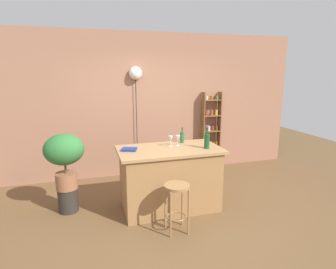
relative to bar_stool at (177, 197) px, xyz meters
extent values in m
plane|color=brown|center=(0.11, 0.37, -0.48)|extent=(12.00, 12.00, 0.00)
cube|color=#9E6B51|center=(0.11, 2.32, 0.92)|extent=(6.40, 0.10, 2.80)
cube|color=#9E7042|center=(0.11, 0.67, -0.03)|extent=(1.41, 0.77, 0.90)
cube|color=#A87F51|center=(0.11, 0.67, 0.44)|extent=(1.53, 0.84, 0.04)
cylinder|color=#997047|center=(-0.12, -0.12, -0.18)|extent=(0.02, 0.02, 0.61)
cylinder|color=#997047|center=(0.12, -0.12, -0.18)|extent=(0.02, 0.02, 0.61)
cylinder|color=#997047|center=(-0.12, 0.12, -0.18)|extent=(0.02, 0.02, 0.61)
cylinder|color=#997047|center=(0.12, 0.12, -0.18)|extent=(0.02, 0.02, 0.61)
torus|color=#997047|center=(0.00, 0.00, -0.27)|extent=(0.26, 0.26, 0.02)
cylinder|color=#9E7042|center=(0.00, 0.00, 0.15)|extent=(0.33, 0.33, 0.03)
cube|color=brown|center=(1.29, 2.17, 0.34)|extent=(0.02, 0.18, 1.64)
cube|color=brown|center=(1.67, 2.17, 0.34)|extent=(0.02, 0.18, 1.64)
cube|color=brown|center=(1.48, 2.17, -0.32)|extent=(0.36, 0.18, 0.02)
cylinder|color=silver|center=(1.34, 2.16, -0.26)|extent=(0.05, 0.05, 0.09)
cylinder|color=beige|center=(1.40, 2.16, -0.26)|extent=(0.05, 0.05, 0.09)
cylinder|color=brown|center=(1.48, 2.17, -0.26)|extent=(0.05, 0.05, 0.09)
cylinder|color=beige|center=(1.54, 2.17, -0.26)|extent=(0.05, 0.05, 0.09)
cylinder|color=gold|center=(1.63, 2.16, -0.26)|extent=(0.05, 0.05, 0.09)
cube|color=brown|center=(1.48, 2.17, 0.01)|extent=(0.36, 0.18, 0.02)
cylinder|color=#AD7A38|center=(1.34, 2.17, 0.06)|extent=(0.06, 0.06, 0.08)
cylinder|color=#4C7033|center=(1.40, 2.17, 0.06)|extent=(0.06, 0.06, 0.08)
cylinder|color=brown|center=(1.49, 2.16, 0.06)|extent=(0.06, 0.06, 0.08)
cylinder|color=brown|center=(1.55, 2.16, 0.06)|extent=(0.06, 0.06, 0.08)
cylinder|color=#AD7A38|center=(1.62, 2.16, 0.06)|extent=(0.06, 0.06, 0.08)
cube|color=brown|center=(1.48, 2.17, 0.34)|extent=(0.36, 0.18, 0.02)
cylinder|color=brown|center=(1.34, 2.17, 0.40)|extent=(0.07, 0.07, 0.10)
cylinder|color=silver|center=(1.43, 2.17, 0.40)|extent=(0.07, 0.07, 0.10)
cylinder|color=brown|center=(1.52, 2.18, 0.40)|extent=(0.07, 0.07, 0.10)
cylinder|color=brown|center=(1.61, 2.16, 0.40)|extent=(0.07, 0.07, 0.10)
cube|color=brown|center=(1.48, 2.17, 0.67)|extent=(0.36, 0.18, 0.02)
cylinder|color=brown|center=(1.36, 2.17, 0.73)|extent=(0.07, 0.07, 0.11)
cylinder|color=#994C23|center=(1.48, 2.16, 0.73)|extent=(0.07, 0.07, 0.11)
cylinder|color=gold|center=(1.59, 2.17, 0.73)|extent=(0.07, 0.07, 0.11)
cube|color=brown|center=(1.48, 2.17, 1.00)|extent=(0.36, 0.18, 0.02)
cylinder|color=beige|center=(1.35, 2.16, 1.04)|extent=(0.06, 0.06, 0.08)
cylinder|color=#994C23|center=(1.47, 2.18, 1.04)|extent=(0.06, 0.06, 0.08)
cylinder|color=#4C7033|center=(1.59, 2.16, 1.04)|extent=(0.06, 0.06, 0.08)
cylinder|color=#2D2823|center=(-1.39, 0.98, -0.30)|extent=(0.29, 0.29, 0.36)
cylinder|color=#935B3D|center=(-1.39, 0.98, 0.00)|extent=(0.31, 0.31, 0.24)
cylinder|color=brown|center=(-1.39, 0.98, 0.20)|extent=(0.03, 0.03, 0.16)
ellipsoid|color=#2D7033|center=(-1.39, 0.98, 0.48)|extent=(0.57, 0.51, 0.45)
cylinder|color=#194C23|center=(0.64, 0.52, 0.57)|extent=(0.08, 0.08, 0.21)
cylinder|color=#194C23|center=(0.64, 0.52, 0.71)|extent=(0.03, 0.03, 0.08)
cylinder|color=black|center=(0.64, 0.52, 0.76)|extent=(0.03, 0.03, 0.01)
cylinder|color=#236638|center=(0.40, 0.95, 0.54)|extent=(0.06, 0.06, 0.17)
cylinder|color=#236638|center=(0.40, 0.95, 0.66)|extent=(0.02, 0.02, 0.06)
cylinder|color=black|center=(0.40, 0.95, 0.70)|extent=(0.03, 0.03, 0.01)
cylinder|color=silver|center=(0.27, 0.78, 0.46)|extent=(0.06, 0.06, 0.00)
cylinder|color=silver|center=(0.27, 0.78, 0.50)|extent=(0.01, 0.01, 0.07)
cone|color=silver|center=(0.27, 0.78, 0.58)|extent=(0.07, 0.07, 0.08)
cylinder|color=silver|center=(0.16, 0.78, 0.46)|extent=(0.06, 0.06, 0.00)
cylinder|color=silver|center=(0.16, 0.78, 0.50)|extent=(0.01, 0.01, 0.07)
cone|color=silver|center=(0.16, 0.78, 0.58)|extent=(0.07, 0.07, 0.08)
cube|color=navy|center=(-0.48, 0.73, 0.48)|extent=(0.25, 0.21, 0.03)
cylinder|color=black|center=(-0.10, 2.21, 0.53)|extent=(0.01, 0.01, 2.03)
sphere|color=white|center=(-0.10, 2.21, 1.54)|extent=(0.25, 0.25, 0.25)
camera|label=1|loc=(-1.06, -3.16, 1.57)|focal=30.01mm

